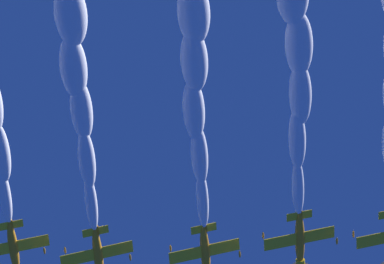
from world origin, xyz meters
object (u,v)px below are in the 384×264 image
at_px(airplane_right_wingman, 205,254).
at_px(airplane_outer_left, 300,241).
at_px(airplane_left_wingman, 98,257).
at_px(airplane_lead, 14,250).

distance_m(airplane_right_wingman, airplane_outer_left, 10.48).
height_order(airplane_left_wingman, airplane_outer_left, airplane_left_wingman).
bearing_deg(airplane_left_wingman, airplane_right_wingman, 124.23).
height_order(airplane_lead, airplane_right_wingman, airplane_lead).
distance_m(airplane_lead, airplane_right_wingman, 21.41).
bearing_deg(airplane_left_wingman, airplane_lead, -51.41).
relative_size(airplane_lead, airplane_right_wingman, 1.00).
xyz_separation_m(airplane_right_wingman, airplane_outer_left, (-4.36, 9.49, -0.91)).
distance_m(airplane_lead, airplane_outer_left, 31.74).
xyz_separation_m(airplane_lead, airplane_left_wingman, (-5.94, 7.44, -0.85)).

